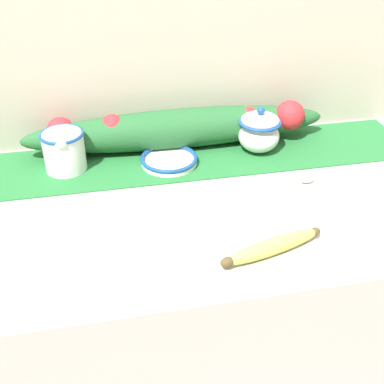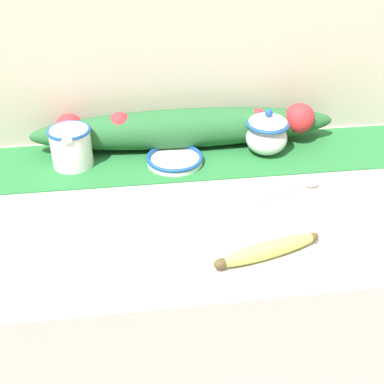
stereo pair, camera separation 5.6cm
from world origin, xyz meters
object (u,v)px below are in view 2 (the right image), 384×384
object	(u,v)px
small_dish	(175,159)
spoon	(308,186)
banana	(268,250)
cream_pitcher	(71,145)
sugar_bowl	(267,134)

from	to	relation	value
small_dish	spoon	distance (m)	0.33
banana	spoon	bearing A→B (deg)	55.21
cream_pitcher	small_dish	world-z (taller)	cream_pitcher
sugar_bowl	small_dish	bearing A→B (deg)	-174.30
sugar_bowl	banana	distance (m)	0.41
banana	cream_pitcher	bearing A→B (deg)	134.25
banana	small_dish	bearing A→B (deg)	110.34
sugar_bowl	spoon	xyz separation A→B (m)	(0.06, -0.17, -0.05)
sugar_bowl	banana	xyz separation A→B (m)	(-0.10, -0.39, -0.04)
spoon	small_dish	bearing A→B (deg)	132.97
cream_pitcher	banana	bearing A→B (deg)	-45.75
sugar_bowl	banana	world-z (taller)	sugar_bowl
spoon	banana	bearing A→B (deg)	-144.97
sugar_bowl	banana	bearing A→B (deg)	-104.10
cream_pitcher	banana	distance (m)	0.55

